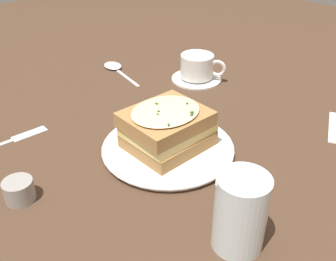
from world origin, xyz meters
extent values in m
plane|color=#473021|center=(0.00, 0.00, 0.00)|extent=(2.40, 2.40, 0.00)
cylinder|color=white|center=(0.01, 0.03, 0.01)|extent=(0.23, 0.23, 0.01)
torus|color=white|center=(0.01, 0.03, 0.01)|extent=(0.24, 0.24, 0.01)
cube|color=#A37542|center=(0.01, 0.03, 0.03)|extent=(0.15, 0.13, 0.03)
cube|color=#E0C16B|center=(0.01, 0.03, 0.05)|extent=(0.15, 0.12, 0.02)
cube|color=#A37542|center=(0.02, 0.02, 0.07)|extent=(0.15, 0.13, 0.03)
ellipsoid|color=beige|center=(0.02, 0.02, 0.09)|extent=(0.14, 0.12, 0.01)
cube|color=#2D6028|center=(-0.01, 0.07, 0.09)|extent=(0.01, 0.00, 0.00)
cube|color=#2D6028|center=(-0.02, 0.04, 0.09)|extent=(0.01, 0.00, 0.00)
cube|color=#2D6028|center=(0.01, 0.00, 0.09)|extent=(0.00, 0.01, 0.00)
cube|color=#2D6028|center=(0.04, 0.03, 0.09)|extent=(0.00, 0.00, 0.00)
cube|color=#2D6028|center=(0.05, 0.06, 0.09)|extent=(0.01, 0.01, 0.00)
cube|color=#2D6028|center=(0.00, 0.07, 0.09)|extent=(0.00, 0.00, 0.00)
cube|color=#2D6028|center=(0.03, 0.02, 0.09)|extent=(0.00, 0.00, 0.00)
cylinder|color=white|center=(-0.27, -0.14, 0.00)|extent=(0.13, 0.13, 0.01)
cylinder|color=white|center=(-0.27, -0.14, 0.04)|extent=(0.08, 0.08, 0.06)
cylinder|color=#381E0F|center=(-0.27, -0.14, 0.06)|extent=(0.07, 0.07, 0.00)
torus|color=white|center=(-0.29, -0.09, 0.04)|extent=(0.03, 0.04, 0.04)
cylinder|color=silver|center=(0.11, 0.24, 0.06)|extent=(0.07, 0.07, 0.11)
cube|color=silver|center=(0.16, -0.21, 0.00)|extent=(0.07, 0.03, 0.00)
cube|color=#333335|center=(0.14, -0.22, 0.00)|extent=(0.04, 0.01, 0.00)
cube|color=#333335|center=(0.15, -0.21, 0.00)|extent=(0.04, 0.01, 0.00)
cube|color=#333335|center=(0.15, -0.21, 0.00)|extent=(0.04, 0.01, 0.00)
cube|color=silver|center=(-0.15, -0.27, 0.00)|extent=(0.04, 0.11, 0.00)
ellipsoid|color=silver|center=(-0.18, -0.35, 0.01)|extent=(0.06, 0.07, 0.01)
cylinder|color=gray|center=(0.26, -0.05, 0.02)|extent=(0.05, 0.05, 0.04)
camera|label=1|loc=(0.45, 0.43, 0.42)|focal=42.00mm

